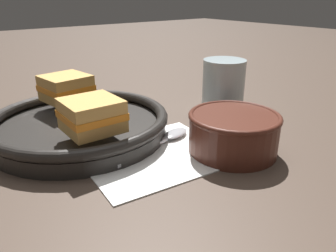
{
  "coord_description": "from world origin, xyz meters",
  "views": [
    {
      "loc": [
        -0.27,
        -0.34,
        0.23
      ],
      "look_at": [
        0.03,
        0.03,
        0.03
      ],
      "focal_mm": 35.0,
      "sensor_mm": 36.0,
      "label": 1
    }
  ],
  "objects": [
    {
      "name": "skillet",
      "position": [
        -0.07,
        0.15,
        0.02
      ],
      "size": [
        0.3,
        0.3,
        0.04
      ],
      "color": "black",
      "rests_on": "ground_plane"
    },
    {
      "name": "soup_bowl",
      "position": [
        0.09,
        -0.05,
        0.04
      ],
      "size": [
        0.14,
        0.14,
        0.06
      ],
      "color": "#4C2319",
      "rests_on": "ground_plane"
    },
    {
      "name": "spoon",
      "position": [
        0.03,
        0.04,
        0.01
      ],
      "size": [
        0.16,
        0.06,
        0.01
      ],
      "rotation": [
        0.0,
        0.0,
        0.27
      ],
      "color": "#9E9EA3",
      "rests_on": "napkin"
    },
    {
      "name": "drinking_glass",
      "position": [
        0.18,
        0.06,
        0.06
      ],
      "size": [
        0.08,
        0.08,
        0.11
      ],
      "color": "silver",
      "rests_on": "ground_plane"
    },
    {
      "name": "sandwich_near_right",
      "position": [
        -0.08,
        0.07,
        0.07
      ],
      "size": [
        0.08,
        0.08,
        0.05
      ],
      "rotation": [
        0.0,
        0.0,
        6.27
      ],
      "color": "tan",
      "rests_on": "skillet"
    },
    {
      "name": "ground_plane",
      "position": [
        0.0,
        0.0,
        0.0
      ],
      "size": [
        4.0,
        4.0,
        0.0
      ],
      "primitive_type": "plane",
      "color": "#47382D"
    },
    {
      "name": "napkin",
      "position": [
        -0.01,
        0.02,
        0.0
      ],
      "size": [
        0.23,
        0.2,
        0.0
      ],
      "color": "white",
      "rests_on": "ground_plane"
    },
    {
      "name": "sandwich_near_left",
      "position": [
        -0.06,
        0.23,
        0.07
      ],
      "size": [
        0.09,
        0.09,
        0.05
      ],
      "rotation": [
        0.0,
        0.0,
        3.28
      ],
      "color": "tan",
      "rests_on": "skillet"
    }
  ]
}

